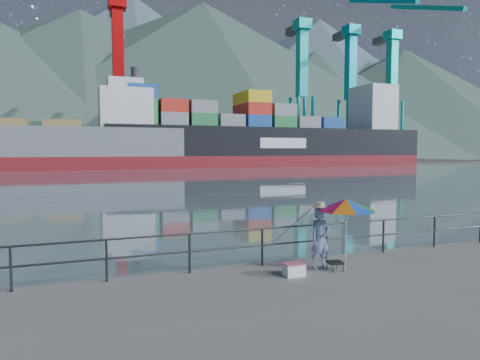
{
  "coord_description": "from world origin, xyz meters",
  "views": [
    {
      "loc": [
        -3.61,
        -8.65,
        3.1
      ],
      "look_at": [
        2.01,
        6.0,
        2.0
      ],
      "focal_mm": 32.0,
      "sensor_mm": 36.0,
      "label": 1
    }
  ],
  "objects_px": {
    "container_ship": "(279,137)",
    "cooler_bag": "(294,270)",
    "fisherman": "(320,238)",
    "bulk_carrier": "(33,144)",
    "beach_umbrella": "(346,205)"
  },
  "relations": [
    {
      "from": "container_ship",
      "to": "cooler_bag",
      "type": "bearing_deg",
      "value": -115.86
    },
    {
      "from": "fisherman",
      "to": "bulk_carrier",
      "type": "distance_m",
      "value": 71.64
    },
    {
      "from": "cooler_bag",
      "to": "bulk_carrier",
      "type": "relative_size",
      "value": 0.01
    },
    {
      "from": "fisherman",
      "to": "container_ship",
      "type": "bearing_deg",
      "value": 56.51
    },
    {
      "from": "bulk_carrier",
      "to": "container_ship",
      "type": "relative_size",
      "value": 0.8
    },
    {
      "from": "bulk_carrier",
      "to": "beach_umbrella",
      "type": "bearing_deg",
      "value": -79.51
    },
    {
      "from": "fisherman",
      "to": "cooler_bag",
      "type": "xyz_separation_m",
      "value": [
        -0.94,
        -0.33,
        -0.66
      ]
    },
    {
      "from": "beach_umbrella",
      "to": "bulk_carrier",
      "type": "relative_size",
      "value": 0.04
    },
    {
      "from": "container_ship",
      "to": "beach_umbrella",
      "type": "bearing_deg",
      "value": -114.89
    },
    {
      "from": "fisherman",
      "to": "beach_umbrella",
      "type": "relative_size",
      "value": 0.85
    },
    {
      "from": "fisherman",
      "to": "cooler_bag",
      "type": "distance_m",
      "value": 1.19
    },
    {
      "from": "cooler_bag",
      "to": "fisherman",
      "type": "bearing_deg",
      "value": 18.77
    },
    {
      "from": "cooler_bag",
      "to": "container_ship",
      "type": "height_order",
      "value": "container_ship"
    },
    {
      "from": "fisherman",
      "to": "beach_umbrella",
      "type": "xyz_separation_m",
      "value": [
        0.52,
        -0.38,
        0.9
      ]
    },
    {
      "from": "cooler_bag",
      "to": "beach_umbrella",
      "type": "bearing_deg",
      "value": -2.56
    }
  ]
}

